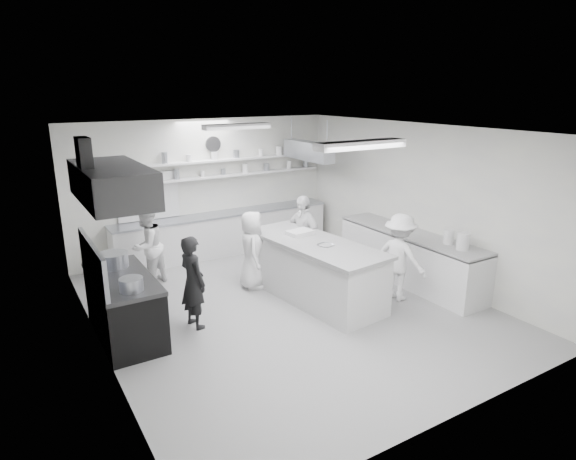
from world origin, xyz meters
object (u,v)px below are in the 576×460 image
stove (125,308)px  cook_back (147,246)px  right_counter (409,258)px  cook_stove (193,282)px  back_counter (225,233)px  prep_island (314,271)px

stove → cook_back: (0.86, 1.80, 0.33)m
stove → right_counter: 5.28m
cook_stove → cook_back: bearing=-8.0°
stove → back_counter: size_ratio=0.36×
right_counter → prep_island: size_ratio=1.21×
right_counter → cook_back: bearing=151.3°
back_counter → right_counter: bearing=-55.3°
stove → cook_stove: size_ratio=1.21×
back_counter → cook_stove: (-1.90, -3.04, 0.28)m
back_counter → cook_stove: cook_stove is taller
prep_island → cook_stove: size_ratio=1.84×
cook_stove → cook_back: 2.04m
stove → back_counter: bearing=44.0°
stove → right_counter: (5.25, -0.60, 0.02)m
stove → cook_back: size_ratio=1.15×
cook_stove → right_counter: bearing=-106.7°
right_counter → cook_back: cook_back is taller
back_counter → cook_back: bearing=-153.8°
cook_stove → stove: bearing=64.7°
back_counter → cook_stove: bearing=-122.0°
prep_island → cook_back: size_ratio=1.74×
stove → cook_back: bearing=64.3°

